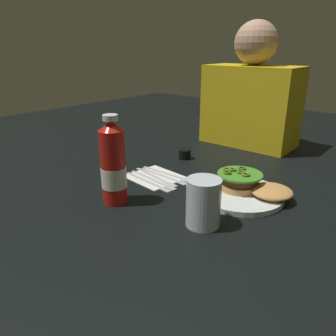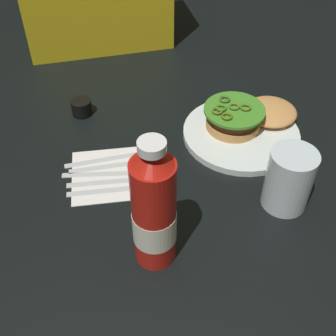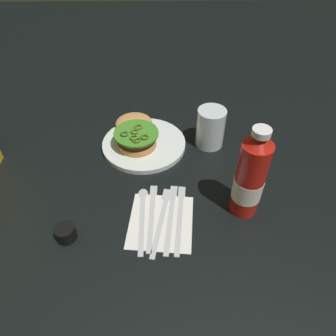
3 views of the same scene
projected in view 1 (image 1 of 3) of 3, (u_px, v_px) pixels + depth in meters
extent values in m
plane|color=black|center=(196.00, 191.00, 0.94)|extent=(3.00, 3.00, 0.00)
cylinder|color=white|center=(239.00, 194.00, 0.90)|extent=(0.24, 0.24, 0.01)
cylinder|color=tan|center=(239.00, 185.00, 0.92)|extent=(0.11, 0.11, 0.02)
cylinder|color=#512D19|center=(239.00, 180.00, 0.91)|extent=(0.10, 0.10, 0.02)
cylinder|color=red|center=(240.00, 176.00, 0.91)|extent=(0.10, 0.10, 0.01)
cylinder|color=#438926|center=(240.00, 174.00, 0.90)|extent=(0.13, 0.13, 0.01)
torus|color=#436425|center=(242.00, 168.00, 0.93)|extent=(0.02, 0.02, 0.01)
torus|color=#42751B|center=(232.00, 169.00, 0.92)|extent=(0.02, 0.02, 0.01)
torus|color=#55671D|center=(227.00, 169.00, 0.92)|extent=(0.02, 0.02, 0.01)
torus|color=#577526|center=(241.00, 172.00, 0.90)|extent=(0.02, 0.02, 0.01)
torus|color=#506813|center=(227.00, 172.00, 0.90)|extent=(0.02, 0.02, 0.01)
torus|color=#557220|center=(246.00, 174.00, 0.88)|extent=(0.02, 0.02, 0.01)
ellipsoid|color=tan|center=(271.00, 191.00, 0.87)|extent=(0.11, 0.11, 0.03)
cylinder|color=red|center=(113.00, 167.00, 0.84)|extent=(0.07, 0.07, 0.20)
cone|color=red|center=(111.00, 125.00, 0.80)|extent=(0.06, 0.06, 0.02)
cylinder|color=white|center=(110.00, 118.00, 0.79)|extent=(0.04, 0.04, 0.01)
cylinder|color=white|center=(114.00, 177.00, 0.85)|extent=(0.07, 0.07, 0.06)
cylinder|color=silver|center=(203.00, 202.00, 0.74)|extent=(0.08, 0.08, 0.12)
cylinder|color=black|center=(185.00, 154.00, 1.20)|extent=(0.04, 0.04, 0.03)
cube|color=white|center=(155.00, 177.00, 1.04)|extent=(0.17, 0.16, 0.00)
cube|color=silver|center=(144.00, 179.00, 1.01)|extent=(0.18, 0.03, 0.00)
cube|color=silver|center=(160.00, 186.00, 0.96)|extent=(0.08, 0.03, 0.00)
cube|color=silver|center=(150.00, 177.00, 1.02)|extent=(0.18, 0.03, 0.00)
cube|color=silver|center=(166.00, 184.00, 0.97)|extent=(0.08, 0.03, 0.00)
cube|color=silver|center=(155.00, 176.00, 1.03)|extent=(0.20, 0.05, 0.00)
cube|color=silver|center=(171.00, 184.00, 0.97)|extent=(0.04, 0.03, 0.00)
cube|color=silver|center=(160.00, 174.00, 1.05)|extent=(0.17, 0.02, 0.00)
cube|color=silver|center=(176.00, 180.00, 1.00)|extent=(0.08, 0.02, 0.00)
cube|color=silver|center=(165.00, 172.00, 1.06)|extent=(0.19, 0.01, 0.00)
ellipsoid|color=silver|center=(184.00, 178.00, 1.01)|extent=(0.04, 0.03, 0.00)
cube|color=gold|center=(250.00, 106.00, 1.34)|extent=(0.37, 0.19, 0.32)
sphere|color=tan|center=(256.00, 43.00, 1.25)|extent=(0.17, 0.17, 0.17)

